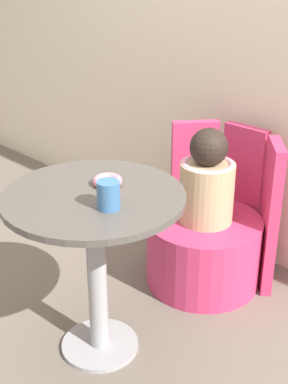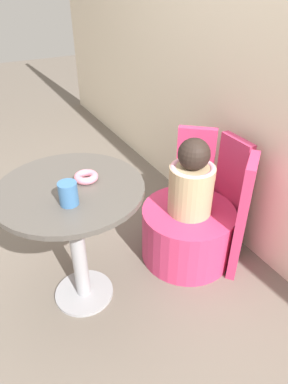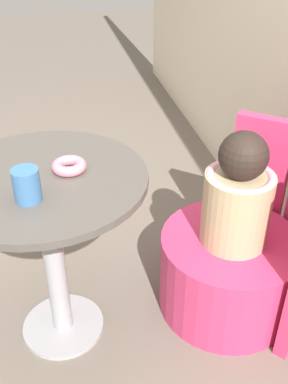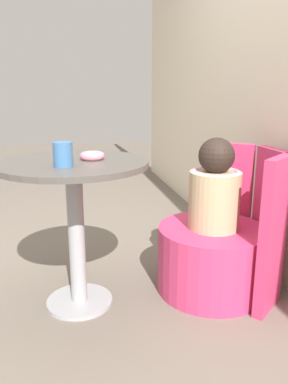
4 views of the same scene
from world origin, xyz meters
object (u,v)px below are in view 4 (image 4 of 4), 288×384
(tub_chair, at_px, (211,259))
(cup, at_px, (63,154))
(donut, at_px, (92,156))
(child_figure, at_px, (215,189))
(round_table, at_px, (75,197))

(tub_chair, height_order, cup, cup)
(donut, xyz_separation_m, cup, (0.15, -0.13, 0.03))
(tub_chair, bearing_deg, donut, -92.35)
(child_figure, distance_m, cup, 0.76)
(child_figure, relative_size, cup, 4.49)
(round_table, distance_m, tub_chair, 0.77)
(tub_chair, relative_size, donut, 4.96)
(tub_chair, xyz_separation_m, donut, (-0.02, -0.59, 0.55))
(tub_chair, relative_size, child_figure, 1.22)
(cup, bearing_deg, round_table, 162.43)
(donut, bearing_deg, cup, -41.30)
(tub_chair, height_order, child_figure, child_figure)
(cup, bearing_deg, child_figure, 99.58)
(cup, bearing_deg, donut, 138.70)
(round_table, distance_m, child_figure, 0.68)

